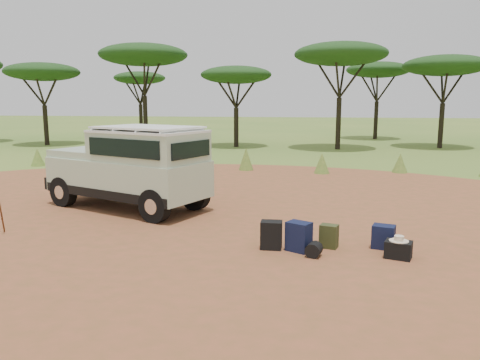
# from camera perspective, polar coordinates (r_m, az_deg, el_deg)

# --- Properties ---
(ground) EXTENTS (140.00, 140.00, 0.00)m
(ground) POSITION_cam_1_polar(r_m,az_deg,el_deg) (10.39, -6.47, -5.86)
(ground) COLOR #4F7629
(ground) RESTS_ON ground
(dirt_clearing) EXTENTS (23.00, 23.00, 0.01)m
(dirt_clearing) POSITION_cam_1_polar(r_m,az_deg,el_deg) (10.39, -6.47, -5.84)
(dirt_clearing) COLOR #9A4E32
(dirt_clearing) RESTS_ON ground
(grass_fringe) EXTENTS (36.60, 1.60, 0.90)m
(grass_fringe) POSITION_cam_1_polar(r_m,az_deg,el_deg) (18.64, 1.03, 2.37)
(grass_fringe) COLOR #4F7629
(grass_fringe) RESTS_ON ground
(acacia_treeline) EXTENTS (46.70, 13.20, 6.26)m
(acacia_treeline) POSITION_cam_1_polar(r_m,az_deg,el_deg) (29.58, 5.49, 13.70)
(acacia_treeline) COLOR black
(acacia_treeline) RESTS_ON ground
(safari_vehicle) EXTENTS (4.70, 3.28, 2.15)m
(safari_vehicle) POSITION_cam_1_polar(r_m,az_deg,el_deg) (12.29, -13.11, 1.30)
(safari_vehicle) COLOR #ADC1A5
(safari_vehicle) RESTS_ON ground
(backpack_black) EXTENTS (0.40, 0.30, 0.54)m
(backpack_black) POSITION_cam_1_polar(r_m,az_deg,el_deg) (8.88, 3.83, -6.72)
(backpack_black) COLOR black
(backpack_black) RESTS_ON ground
(backpack_navy) EXTENTS (0.52, 0.47, 0.56)m
(backpack_navy) POSITION_cam_1_polar(r_m,az_deg,el_deg) (8.79, 7.18, -6.88)
(backpack_navy) COLOR #101835
(backpack_navy) RESTS_ON ground
(backpack_olive) EXTENTS (0.38, 0.32, 0.45)m
(backpack_olive) POSITION_cam_1_polar(r_m,az_deg,el_deg) (9.09, 10.78, -6.77)
(backpack_olive) COLOR #3C411E
(backpack_olive) RESTS_ON ground
(duffel_navy) EXTENTS (0.47, 0.40, 0.45)m
(duffel_navy) POSITION_cam_1_polar(r_m,az_deg,el_deg) (9.30, 17.08, -6.66)
(duffel_navy) COLOR #101835
(duffel_navy) RESTS_ON ground
(hard_case) EXTENTS (0.52, 0.44, 0.32)m
(hard_case) POSITION_cam_1_polar(r_m,az_deg,el_deg) (8.83, 18.74, -8.06)
(hard_case) COLOR black
(hard_case) RESTS_ON ground
(stuff_sack) EXTENTS (0.33, 0.33, 0.27)m
(stuff_sack) POSITION_cam_1_polar(r_m,az_deg,el_deg) (8.56, 8.99, -8.40)
(stuff_sack) COLOR black
(stuff_sack) RESTS_ON ground
(safari_hat) EXTENTS (0.34, 0.34, 0.10)m
(safari_hat) POSITION_cam_1_polar(r_m,az_deg,el_deg) (8.78, 18.81, -6.85)
(safari_hat) COLOR beige
(safari_hat) RESTS_ON hard_case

